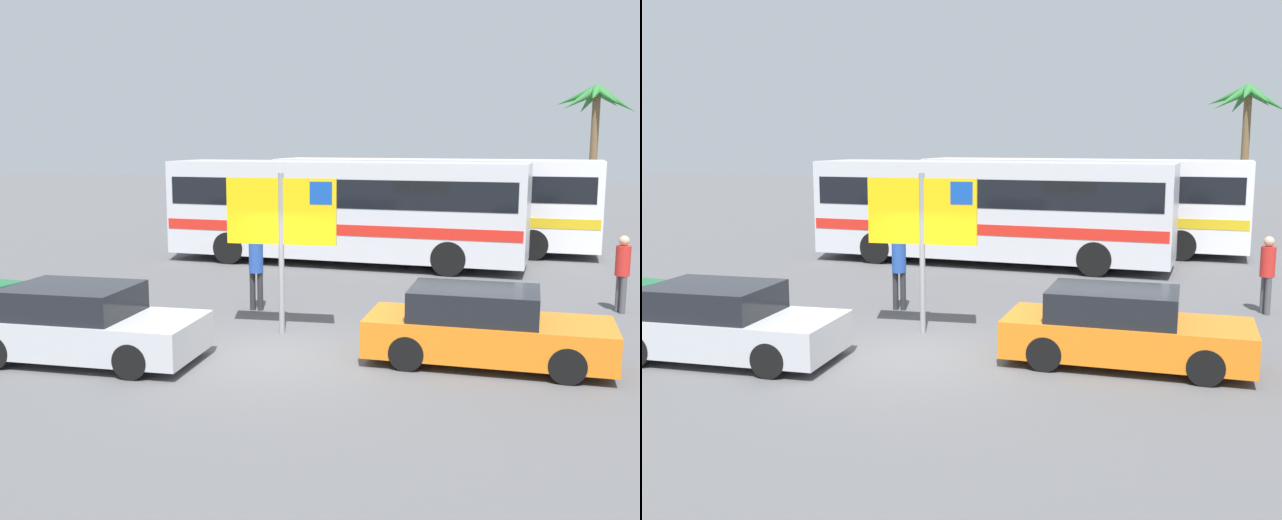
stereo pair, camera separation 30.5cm
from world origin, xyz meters
The scene contains 9 objects.
ground centered at (0.00, 0.00, 0.00)m, with size 120.00×120.00×0.00m, color #565659.
bus_front_coach centered at (-1.75, 10.16, 1.78)m, with size 11.04×2.50×3.17m.
bus_rear_coach centered at (0.38, 13.90, 1.78)m, with size 11.04×2.50×3.17m.
ferry_sign centered at (-0.47, 1.64, 2.33)m, with size 2.19×0.34×3.20m.
car_orange centered at (3.55, 0.79, 0.63)m, with size 4.21×1.81×1.32m.
car_silver centered at (-3.16, -1.17, 0.64)m, with size 4.20×2.16×1.32m.
pedestrian_crossing_lot centered at (-1.81, 3.36, 1.07)m, with size 0.32×0.32×1.80m.
pedestrian_by_bus centered at (6.04, 5.70, 1.03)m, with size 0.32×0.32×1.75m.
palm_tree_seaside centered at (5.73, 21.71, 5.03)m, with size 3.38×3.41×6.12m.
Camera 2 is at (5.07, -11.78, 3.83)m, focal length 41.75 mm.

